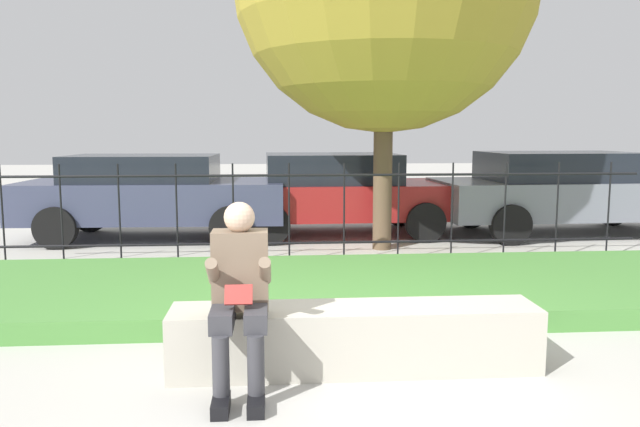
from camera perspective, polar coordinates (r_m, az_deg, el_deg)
The scene contains 8 objects.
ground_plane at distance 4.76m, azimuth 3.06°, elevation -14.03°, with size 60.00×60.00×0.00m, color #B2AFA8.
stone_bench at distance 4.69m, azimuth 3.21°, elevation -11.61°, with size 2.69×0.50×0.48m.
person_seated_reader at distance 4.24m, azimuth -7.35°, elevation -6.81°, with size 0.42×0.73×1.27m.
grass_berm at distance 6.64m, azimuth 0.81°, elevation -6.87°, with size 10.83×2.63×0.20m.
iron_fence at distance 8.30m, azimuth -0.30°, elevation 0.28°, with size 8.83×0.03×1.33m.
car_parked_center at distance 10.59m, azimuth 1.70°, elevation 2.02°, with size 4.02×2.06×1.38m.
car_parked_left at distance 10.51m, azimuth -15.10°, elevation 1.74°, with size 4.25×1.95×1.37m.
car_parked_right at distance 11.41m, azimuth 21.47°, elevation 1.97°, with size 4.51×2.11×1.41m.
Camera 1 is at (-0.58, -4.39, 1.74)m, focal length 35.00 mm.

